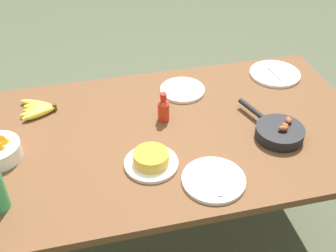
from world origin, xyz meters
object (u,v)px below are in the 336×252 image
object	(u,v)px
banana_bunch	(39,109)
empty_plate_far_left	(214,180)
frittata_plate_center	(151,160)
empty_plate_far_right	(275,74)
skillet	(279,131)
hot_sauce_bottle	(164,108)
empty_plate_near_front	(183,90)

from	to	relation	value
banana_bunch	empty_plate_far_left	bearing A→B (deg)	-43.44
frittata_plate_center	empty_plate_far_right	world-z (taller)	frittata_plate_center
skillet	hot_sauce_bottle	size ratio (longest dim) A/B	2.52
frittata_plate_center	empty_plate_far_left	xyz separation A→B (m)	(0.21, -0.14, -0.02)
hot_sauce_bottle	empty_plate_near_front	bearing A→B (deg)	55.49
frittata_plate_center	empty_plate_near_front	size ratio (longest dim) A/B	0.98
banana_bunch	empty_plate_far_left	xyz separation A→B (m)	(0.65, -0.61, -0.01)
empty_plate_near_front	empty_plate_far_left	bearing A→B (deg)	-94.00
banana_bunch	empty_plate_far_right	world-z (taller)	banana_bunch
empty_plate_far_left	hot_sauce_bottle	xyz separation A→B (m)	(-0.10, 0.42, 0.05)
frittata_plate_center	empty_plate_far_right	xyz separation A→B (m)	(0.77, 0.52, -0.02)
empty_plate_far_left	empty_plate_far_right	distance (m)	0.86
skillet	empty_plate_far_right	size ratio (longest dim) A/B	1.37
skillet	empty_plate_far_right	distance (m)	0.51
skillet	banana_bunch	bearing A→B (deg)	48.92
frittata_plate_center	hot_sauce_bottle	size ratio (longest dim) A/B	1.52
frittata_plate_center	banana_bunch	bearing A→B (deg)	132.78
frittata_plate_center	empty_plate_far_right	distance (m)	0.93
banana_bunch	hot_sauce_bottle	distance (m)	0.59
hot_sauce_bottle	banana_bunch	bearing A→B (deg)	160.94
skillet	empty_plate_far_left	xyz separation A→B (m)	(-0.35, -0.19, -0.02)
banana_bunch	empty_plate_far_right	distance (m)	1.20
frittata_plate_center	empty_plate_near_front	bearing A→B (deg)	61.87
empty_plate_near_front	hot_sauce_bottle	world-z (taller)	hot_sauce_bottle
skillet	empty_plate_far_right	xyz separation A→B (m)	(0.20, 0.47, -0.02)
empty_plate_far_left	banana_bunch	bearing A→B (deg)	136.56
empty_plate_near_front	hot_sauce_bottle	distance (m)	0.25
banana_bunch	skillet	distance (m)	1.09
skillet	hot_sauce_bottle	bearing A→B (deg)	44.59
frittata_plate_center	empty_plate_near_front	distance (m)	0.55
skillet	frittata_plate_center	size ratio (longest dim) A/B	1.66
empty_plate_far_left	skillet	bearing A→B (deg)	28.43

